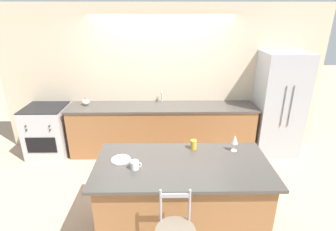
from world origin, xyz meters
TOP-DOWN VIEW (x-y plane):
  - ground_plane at (0.00, 0.00)m, footprint 18.00×18.00m
  - wall_back at (0.00, 0.69)m, footprint 6.00×0.07m
  - back_counter at (0.00, 0.37)m, footprint 3.42×0.68m
  - sink_faucet at (0.00, 0.57)m, footprint 0.02×0.13m
  - kitchen_island at (0.26, -1.59)m, footprint 2.00×1.00m
  - refrigerator at (2.14, 0.34)m, footprint 0.78×0.69m
  - oven_range at (-2.13, 0.33)m, footprint 0.72×0.72m
  - dinner_plate at (-0.46, -1.50)m, footprint 0.23×0.23m
  - wine_glass at (0.91, -1.30)m, footprint 0.08×0.08m
  - coffee_mug at (-0.28, -1.69)m, footprint 0.13×0.09m
  - tumbler_cup at (0.41, -1.24)m, footprint 0.08×0.08m
  - pumpkin_decoration at (-1.40, 0.44)m, footprint 0.14×0.14m

SIDE VIEW (x-z plane):
  - ground_plane at x=0.00m, z-range 0.00..0.00m
  - oven_range at x=-2.13m, z-range 0.00..0.94m
  - back_counter at x=0.00m, z-range 0.00..0.94m
  - kitchen_island at x=0.26m, z-range 0.00..0.94m
  - dinner_plate at x=-0.46m, z-range 0.94..0.95m
  - refrigerator at x=2.14m, z-range 0.00..1.91m
  - coffee_mug at x=-0.28m, z-range 0.94..1.03m
  - pumpkin_decoration at x=-1.40m, z-range 0.93..1.06m
  - tumbler_cup at x=0.41m, z-range 0.94..1.06m
  - sink_faucet at x=0.00m, z-range 0.97..1.19m
  - wine_glass at x=0.91m, z-range 0.98..1.19m
  - wall_back at x=0.00m, z-range 0.00..2.70m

